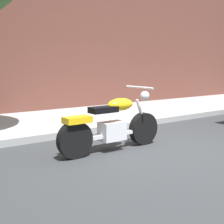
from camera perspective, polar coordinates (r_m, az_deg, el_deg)
The scene contains 3 objects.
ground_plane at distance 5.47m, azimuth 6.93°, elevation -7.02°, with size 60.00×60.00×0.00m, color #303335.
sidewalk at distance 8.02m, azimuth -8.53°, elevation -1.48°, with size 18.60×3.09×0.14m, color #999999.
motorcycle at distance 5.28m, azimuth -0.04°, elevation -2.61°, with size 2.08×0.70×1.10m.
Camera 1 is at (-3.56, -3.87, 1.47)m, focal length 49.03 mm.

